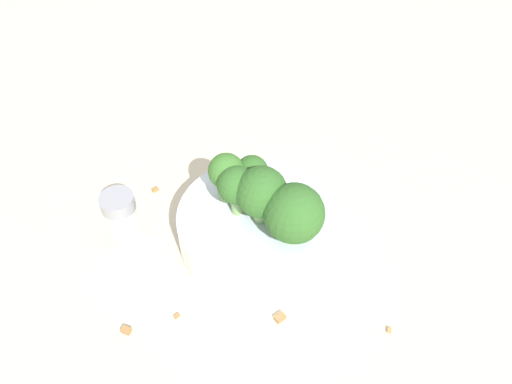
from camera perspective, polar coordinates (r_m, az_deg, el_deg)
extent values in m
plane|color=beige|center=(0.52, 0.00, -5.58)|extent=(3.00, 3.00, 0.00)
cylinder|color=silver|center=(0.51, 0.00, -4.08)|extent=(0.16, 0.16, 0.04)
cylinder|color=#7A9E5B|center=(0.48, -2.18, -1.00)|extent=(0.01, 0.01, 0.03)
sphere|color=#2D5B23|center=(0.46, -2.26, 0.80)|extent=(0.04, 0.04, 0.04)
cylinder|color=#8EB770|center=(0.50, -0.45, 0.82)|extent=(0.02, 0.02, 0.03)
sphere|color=#2D5B23|center=(0.48, -0.47, 2.35)|extent=(0.03, 0.03, 0.03)
cylinder|color=#8EB770|center=(0.47, 0.48, -1.98)|extent=(0.02, 0.02, 0.03)
sphere|color=#2D5B23|center=(0.46, 0.49, -0.08)|extent=(0.05, 0.05, 0.05)
cylinder|color=#7A9E5B|center=(0.49, -3.30, 0.60)|extent=(0.02, 0.02, 0.03)
sphere|color=#386B28|center=(0.48, -3.41, 2.40)|extent=(0.04, 0.04, 0.04)
cylinder|color=#7A9E5B|center=(0.46, 4.23, -4.17)|extent=(0.02, 0.02, 0.02)
sphere|color=#2D5B23|center=(0.45, 4.38, -2.45)|extent=(0.06, 0.06, 0.06)
cylinder|color=silver|center=(0.52, -14.82, -3.69)|extent=(0.03, 0.03, 0.05)
cylinder|color=gray|center=(0.49, -15.56, -1.17)|extent=(0.03, 0.03, 0.01)
cube|color=olive|center=(0.58, -11.47, 0.41)|extent=(0.01, 0.01, 0.01)
cube|color=olive|center=(0.47, 2.77, -14.00)|extent=(0.01, 0.01, 0.01)
cube|color=olive|center=(0.48, -9.05, -13.74)|extent=(0.00, 0.01, 0.01)
cube|color=#AD7F4C|center=(0.48, 15.02, -14.93)|extent=(0.01, 0.01, 0.01)
cube|color=olive|center=(0.48, -14.67, -14.92)|extent=(0.01, 0.01, 0.01)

